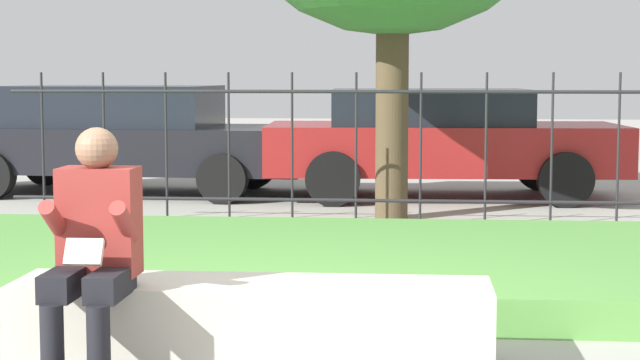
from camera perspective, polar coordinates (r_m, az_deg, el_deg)
stone_bench at (r=5.55m, az=-3.67°, el=-7.96°), size 2.45×0.55×0.45m
person_seated_reader at (r=5.32m, az=-12.01°, el=-3.40°), size 0.42×0.73×1.25m
grass_berm at (r=7.87m, az=-1.21°, el=-4.49°), size 8.09×3.33×0.23m
iron_fence at (r=10.14m, az=0.22°, el=1.69°), size 6.09×0.03×1.52m
car_parked_left at (r=13.60m, az=-10.47°, el=2.28°), size 4.71×2.09×1.35m
car_parked_center at (r=13.01m, az=6.41°, el=2.18°), size 4.31×2.10×1.32m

